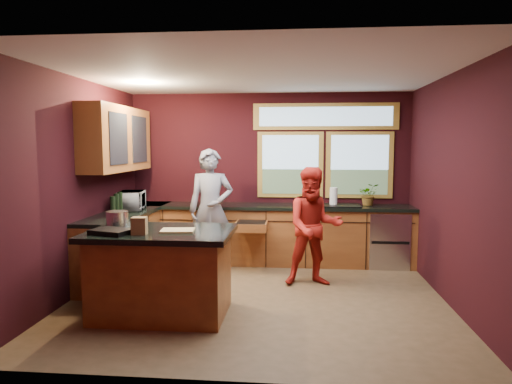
# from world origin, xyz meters

# --- Properties ---
(floor) EXTENTS (4.50, 4.50, 0.00)m
(floor) POSITION_xyz_m (0.00, 0.00, 0.00)
(floor) COLOR brown
(floor) RESTS_ON ground
(room_shell) EXTENTS (4.52, 4.02, 2.71)m
(room_shell) POSITION_xyz_m (-0.60, 0.32, 1.80)
(room_shell) COLOR black
(room_shell) RESTS_ON ground
(back_counter) EXTENTS (4.50, 0.64, 0.93)m
(back_counter) POSITION_xyz_m (0.20, 1.70, 0.46)
(back_counter) COLOR #5A2E15
(back_counter) RESTS_ON floor
(left_counter) EXTENTS (0.64, 2.30, 0.93)m
(left_counter) POSITION_xyz_m (-1.95, 0.85, 0.47)
(left_counter) COLOR #5A2E15
(left_counter) RESTS_ON floor
(island) EXTENTS (1.55, 1.05, 0.95)m
(island) POSITION_xyz_m (-1.00, -0.64, 0.48)
(island) COLOR #5A2E15
(island) RESTS_ON floor
(person_grey) EXTENTS (0.73, 0.55, 1.81)m
(person_grey) POSITION_xyz_m (-0.82, 1.25, 0.91)
(person_grey) COLOR slate
(person_grey) RESTS_ON floor
(person_red) EXTENTS (0.84, 0.70, 1.58)m
(person_red) POSITION_xyz_m (0.69, 0.60, 0.79)
(person_red) COLOR #A21B12
(person_red) RESTS_ON floor
(microwave) EXTENTS (0.41, 0.54, 0.27)m
(microwave) POSITION_xyz_m (-1.92, 0.94, 1.07)
(microwave) COLOR #999999
(microwave) RESTS_ON left_counter
(potted_plant) EXTENTS (0.31, 0.27, 0.35)m
(potted_plant) POSITION_xyz_m (1.57, 1.75, 1.10)
(potted_plant) COLOR #999999
(potted_plant) RESTS_ON back_counter
(paper_towel) EXTENTS (0.12, 0.12, 0.28)m
(paper_towel) POSITION_xyz_m (1.03, 1.70, 1.07)
(paper_towel) COLOR silver
(paper_towel) RESTS_ON back_counter
(cutting_board) EXTENTS (0.38, 0.29, 0.02)m
(cutting_board) POSITION_xyz_m (-0.80, -0.69, 0.95)
(cutting_board) COLOR tan
(cutting_board) RESTS_ON island
(stock_pot) EXTENTS (0.24, 0.24, 0.18)m
(stock_pot) POSITION_xyz_m (-1.55, -0.49, 1.03)
(stock_pot) COLOR silver
(stock_pot) RESTS_ON island
(paper_bag) EXTENTS (0.16, 0.13, 0.18)m
(paper_bag) POSITION_xyz_m (-1.15, -0.89, 1.03)
(paper_bag) COLOR brown
(paper_bag) RESTS_ON island
(black_tray) EXTENTS (0.46, 0.38, 0.05)m
(black_tray) POSITION_xyz_m (-1.45, -0.89, 0.97)
(black_tray) COLOR black
(black_tray) RESTS_ON island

